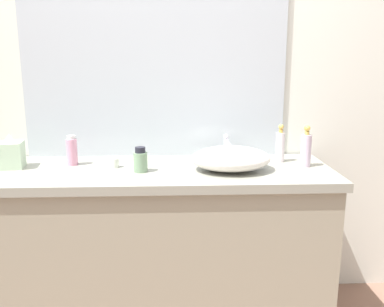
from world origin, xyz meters
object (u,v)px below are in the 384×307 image
tissue_box (11,153)px  candle_jar (114,163)px  lotion_bottle (140,160)px  perfume_bottle (72,151)px  spray_can (280,146)px  soap_dispenser (306,149)px  sink_basin (231,158)px

tissue_box → candle_jar: size_ratio=3.62×
lotion_bottle → tissue_box: (-0.66, 0.10, 0.02)m
lotion_bottle → perfume_bottle: size_ratio=0.79×
tissue_box → spray_can: bearing=2.9°
soap_dispenser → candle_jar: (-0.97, 0.02, -0.07)m
soap_dispenser → perfume_bottle: soap_dispenser is taller
soap_dispenser → spray_can: (-0.11, 0.11, -0.00)m
spray_can → lotion_bottle: bearing=-166.8°
perfume_bottle → tissue_box: (-0.29, -0.05, 0.00)m
tissue_box → candle_jar: (0.52, -0.02, -0.05)m
spray_can → tissue_box: 1.38m
lotion_bottle → perfume_bottle: (-0.36, 0.15, 0.02)m
sink_basin → spray_can: spray_can is taller
tissue_box → soap_dispenser: bearing=-1.4°
perfume_bottle → candle_jar: 0.24m
sink_basin → soap_dispenser: size_ratio=1.84×
perfume_bottle → tissue_box: bearing=-171.0°
lotion_bottle → candle_jar: 0.17m
perfume_bottle → candle_jar: (0.22, -0.06, -0.05)m
sink_basin → soap_dispenser: (0.39, 0.05, 0.03)m
sink_basin → tissue_box: 1.10m
lotion_bottle → tissue_box: size_ratio=0.71×
soap_dispenser → spray_can: size_ratio=1.05×
sink_basin → spray_can: size_ratio=1.94×
sink_basin → spray_can: bearing=29.1°
candle_jar → tissue_box: bearing=178.3°
spray_can → sink_basin: bearing=-150.9°
sink_basin → lotion_bottle: bearing=-178.4°
soap_dispenser → candle_jar: size_ratio=4.47×
candle_jar → lotion_bottle: bearing=-31.5°
soap_dispenser → tissue_box: size_ratio=1.23×
spray_can → candle_jar: spray_can is taller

